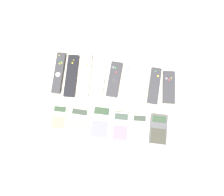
# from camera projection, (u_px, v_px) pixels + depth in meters

# --- Properties ---
(ground_plane) EXTENTS (3.00, 3.00, 0.00)m
(ground_plane) POSITION_uv_depth(u_px,v_px,m) (111.00, 106.00, 1.04)
(ground_plane) COLOR beige
(remote_0) EXTENTS (0.05, 0.21, 0.02)m
(remote_0) POSITION_uv_depth(u_px,v_px,m) (59.00, 73.00, 1.06)
(remote_0) COLOR #333338
(remote_0) RESTS_ON ground_plane
(remote_1) EXTENTS (0.06, 0.21, 0.02)m
(remote_1) POSITION_uv_depth(u_px,v_px,m) (71.00, 76.00, 1.06)
(remote_1) COLOR black
(remote_1) RESTS_ON ground_plane
(remote_2) EXTENTS (0.06, 0.22, 0.02)m
(remote_2) POSITION_uv_depth(u_px,v_px,m) (85.00, 76.00, 1.06)
(remote_2) COLOR silver
(remote_2) RESTS_ON ground_plane
(remote_3) EXTENTS (0.06, 0.17, 0.02)m
(remote_3) POSITION_uv_depth(u_px,v_px,m) (99.00, 78.00, 1.06)
(remote_3) COLOR white
(remote_3) RESTS_ON ground_plane
(remote_4) EXTENTS (0.06, 0.18, 0.02)m
(remote_4) POSITION_uv_depth(u_px,v_px,m) (114.00, 79.00, 1.06)
(remote_4) COLOR #333338
(remote_4) RESTS_ON ground_plane
(remote_5) EXTENTS (0.06, 0.20, 0.03)m
(remote_5) POSITION_uv_depth(u_px,v_px,m) (128.00, 81.00, 1.05)
(remote_5) COLOR silver
(remote_5) RESTS_ON ground_plane
(remote_6) EXTENTS (0.05, 0.18, 0.02)m
(remote_6) POSITION_uv_depth(u_px,v_px,m) (141.00, 83.00, 1.05)
(remote_6) COLOR white
(remote_6) RESTS_ON ground_plane
(remote_7) EXTENTS (0.06, 0.18, 0.02)m
(remote_7) POSITION_uv_depth(u_px,v_px,m) (154.00, 86.00, 1.05)
(remote_7) COLOR #333338
(remote_7) RESTS_ON ground_plane
(remote_8) EXTENTS (0.07, 0.16, 0.02)m
(remote_8) POSITION_uv_depth(u_px,v_px,m) (169.00, 87.00, 1.05)
(remote_8) COLOR #333338
(remote_8) RESTS_ON ground_plane
(calculator_0) EXTENTS (0.07, 0.11, 0.01)m
(calculator_0) POSITION_uv_depth(u_px,v_px,m) (59.00, 117.00, 1.02)
(calculator_0) COLOR #B2B2B7
(calculator_0) RESTS_ON ground_plane
(calculator_1) EXTENTS (0.09, 0.12, 0.02)m
(calculator_1) POSITION_uv_depth(u_px,v_px,m) (78.00, 120.00, 1.02)
(calculator_1) COLOR silver
(calculator_1) RESTS_ON ground_plane
(calculator_2) EXTENTS (0.09, 0.15, 0.01)m
(calculator_2) POSITION_uv_depth(u_px,v_px,m) (100.00, 122.00, 1.02)
(calculator_2) COLOR #B2B2B7
(calculator_2) RESTS_ON ground_plane
(calculator_3) EXTENTS (0.08, 0.13, 0.02)m
(calculator_3) POSITION_uv_depth(u_px,v_px,m) (121.00, 126.00, 1.01)
(calculator_3) COLOR #B2B2B7
(calculator_3) RESTS_ON ground_plane
(calculator_4) EXTENTS (0.08, 0.12, 0.02)m
(calculator_4) POSITION_uv_depth(u_px,v_px,m) (139.00, 127.00, 1.01)
(calculator_4) COLOR silver
(calculator_4) RESTS_ON ground_plane
(calculator_5) EXTENTS (0.08, 0.14, 0.02)m
(calculator_5) POSITION_uv_depth(u_px,v_px,m) (158.00, 129.00, 1.01)
(calculator_5) COLOR #4C4C51
(calculator_5) RESTS_ON ground_plane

